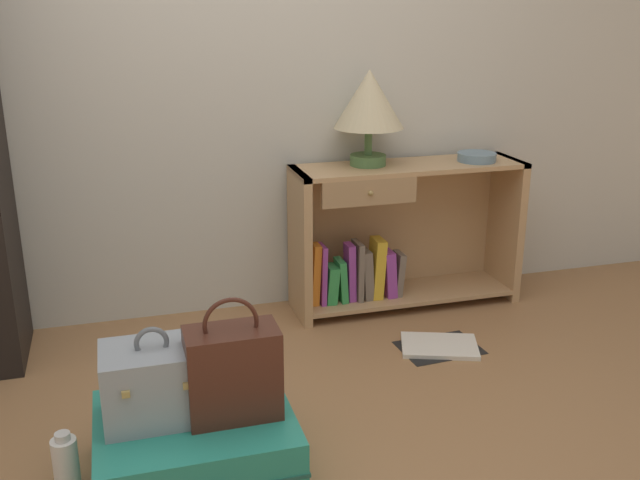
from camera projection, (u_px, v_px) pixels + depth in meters
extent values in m
cube|color=beige|center=(211.00, 37.00, 3.25)|extent=(6.40, 0.10, 2.60)
cube|color=tan|center=(300.00, 246.00, 3.42)|extent=(0.04, 0.32, 0.72)
cube|color=tan|center=(505.00, 226.00, 3.71)|extent=(0.04, 0.32, 0.72)
cube|color=tan|center=(409.00, 167.00, 3.45)|extent=(1.13, 0.32, 0.02)
cube|color=tan|center=(404.00, 293.00, 3.66)|extent=(1.05, 0.32, 0.02)
cube|color=tan|center=(395.00, 227.00, 3.70)|extent=(1.05, 0.01, 0.70)
cube|color=#A68259|center=(369.00, 192.00, 3.27)|extent=(0.45, 0.02, 0.12)
sphere|color=#9E844C|center=(371.00, 193.00, 3.26)|extent=(0.02, 0.02, 0.02)
cube|color=orange|center=(315.00, 274.00, 3.46)|extent=(0.05, 0.08, 0.30)
cube|color=purple|center=(322.00, 274.00, 3.47)|extent=(0.03, 0.11, 0.29)
cube|color=green|center=(331.00, 284.00, 3.50)|extent=(0.06, 0.11, 0.19)
cube|color=green|center=(341.00, 280.00, 3.51)|extent=(0.05, 0.11, 0.21)
cube|color=purple|center=(350.00, 272.00, 3.51)|extent=(0.04, 0.09, 0.29)
cube|color=#726659|center=(358.00, 271.00, 3.52)|extent=(0.03, 0.13, 0.29)
cube|color=#726659|center=(366.00, 274.00, 3.53)|extent=(0.06, 0.11, 0.25)
cube|color=gold|center=(377.00, 268.00, 3.54)|extent=(0.07, 0.12, 0.30)
cube|color=purple|center=(388.00, 273.00, 3.57)|extent=(0.07, 0.12, 0.24)
cube|color=#726659|center=(398.00, 273.00, 3.58)|extent=(0.05, 0.11, 0.22)
cylinder|color=#4C7542|center=(368.00, 160.00, 3.42)|extent=(0.17, 0.17, 0.05)
cylinder|color=#4C7542|center=(368.00, 141.00, 3.40)|extent=(0.04, 0.04, 0.13)
cone|color=beige|center=(369.00, 99.00, 3.33)|extent=(0.33, 0.33, 0.27)
cylinder|color=slate|center=(477.00, 157.00, 3.51)|extent=(0.19, 0.19, 0.04)
cube|color=teal|center=(196.00, 445.00, 2.32)|extent=(0.62, 0.51, 0.21)
cube|color=#235E52|center=(196.00, 445.00, 2.32)|extent=(0.62, 0.51, 0.01)
cube|color=#8E99A3|center=(155.00, 383.00, 2.25)|extent=(0.32, 0.23, 0.24)
torus|color=slate|center=(152.00, 343.00, 2.20)|extent=(0.11, 0.02, 0.11)
cube|color=tan|center=(126.00, 394.00, 2.10)|extent=(0.02, 0.01, 0.02)
cube|color=tan|center=(187.00, 386.00, 2.15)|extent=(0.02, 0.01, 0.02)
cube|color=#472319|center=(233.00, 373.00, 2.25)|extent=(0.29, 0.16, 0.29)
torus|color=#472319|center=(231.00, 324.00, 2.20)|extent=(0.17, 0.01, 0.17)
cylinder|color=white|center=(66.00, 466.00, 2.23)|extent=(0.08, 0.08, 0.19)
cylinder|color=silver|center=(62.00, 437.00, 2.20)|extent=(0.05, 0.05, 0.02)
cube|color=white|center=(439.00, 346.00, 3.19)|extent=(0.39, 0.33, 0.02)
cube|color=black|center=(439.00, 347.00, 3.19)|extent=(0.36, 0.27, 0.01)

